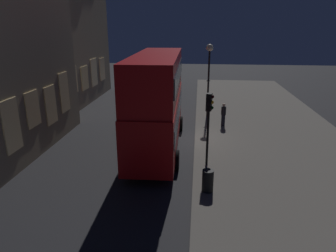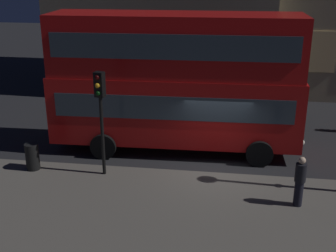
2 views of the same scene
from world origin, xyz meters
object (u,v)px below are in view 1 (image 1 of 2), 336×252
object	(u,v)px
traffic_light_far_side	(140,72)
litter_bin	(208,181)
traffic_light_near_kerb	(209,114)
double_decker_bus	(157,98)
pedestrian	(223,114)
street_lamp	(209,64)

from	to	relation	value
traffic_light_far_side	litter_bin	size ratio (longest dim) A/B	4.18
traffic_light_near_kerb	traffic_light_far_side	distance (m)	13.75
litter_bin	traffic_light_far_side	bearing A→B (deg)	20.68
double_decker_bus	traffic_light_far_side	bearing A→B (deg)	14.35
traffic_light_near_kerb	pedestrian	world-z (taller)	traffic_light_near_kerb
traffic_light_far_side	double_decker_bus	bearing A→B (deg)	27.45
pedestrian	litter_bin	distance (m)	9.31
double_decker_bus	pedestrian	world-z (taller)	double_decker_bus
pedestrian	traffic_light_near_kerb	bearing A→B (deg)	134.80
pedestrian	double_decker_bus	bearing A→B (deg)	102.44
street_lamp	double_decker_bus	bearing A→B (deg)	155.51
pedestrian	litter_bin	world-z (taller)	pedestrian
street_lamp	litter_bin	xyz separation A→B (m)	(-11.51, 0.22, -3.60)
traffic_light_far_side	street_lamp	distance (m)	7.08
litter_bin	pedestrian	bearing A→B (deg)	-7.97
street_lamp	pedestrian	world-z (taller)	street_lamp
traffic_light_near_kerb	street_lamp	bearing A→B (deg)	11.79
street_lamp	litter_bin	distance (m)	12.07
double_decker_bus	litter_bin	distance (m)	6.11
traffic_light_far_side	litter_bin	bearing A→B (deg)	32.35
pedestrian	litter_bin	bearing A→B (deg)	137.73
traffic_light_far_side	litter_bin	xyz separation A→B (m)	(-15.16, -5.72, -2.33)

